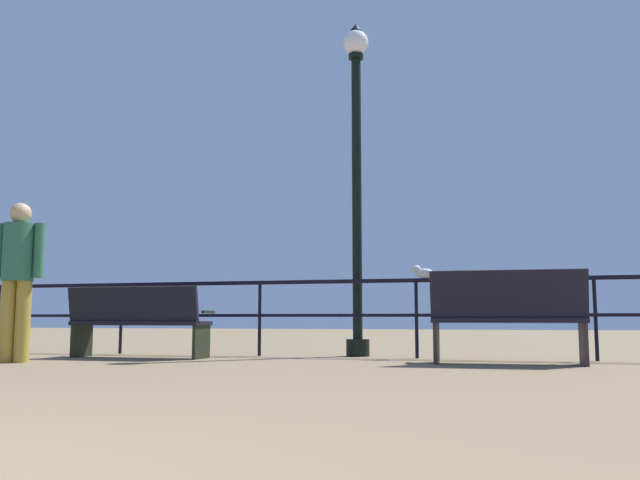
{
  "coord_description": "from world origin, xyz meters",
  "views": [
    {
      "loc": [
        2.15,
        -0.97,
        0.49
      ],
      "look_at": [
        -0.07,
        7.0,
        1.45
      ],
      "focal_mm": 37.9,
      "sensor_mm": 36.0,
      "label": 1
    }
  ],
  "objects_px": {
    "bench_near_right": "(508,313)",
    "seagull_on_rail": "(423,272)",
    "bench_near_left": "(137,318)",
    "person_by_bench": "(18,270)",
    "lamppost_center": "(357,163)"
  },
  "relations": [
    {
      "from": "bench_near_right",
      "to": "seagull_on_rail",
      "type": "bearing_deg",
      "value": 137.17
    },
    {
      "from": "bench_near_right",
      "to": "lamppost_center",
      "type": "relative_size",
      "value": 0.36
    },
    {
      "from": "bench_near_left",
      "to": "seagull_on_rail",
      "type": "distance_m",
      "value": 3.63
    },
    {
      "from": "bench_near_right",
      "to": "bench_near_left",
      "type": "bearing_deg",
      "value": 179.89
    },
    {
      "from": "person_by_bench",
      "to": "bench_near_right",
      "type": "bearing_deg",
      "value": 11.78
    },
    {
      "from": "lamppost_center",
      "to": "seagull_on_rail",
      "type": "distance_m",
      "value": 1.77
    },
    {
      "from": "bench_near_right",
      "to": "seagull_on_rail",
      "type": "relative_size",
      "value": 4.52
    },
    {
      "from": "person_by_bench",
      "to": "lamppost_center",
      "type": "bearing_deg",
      "value": 33.67
    },
    {
      "from": "person_by_bench",
      "to": "seagull_on_rail",
      "type": "height_order",
      "value": "person_by_bench"
    },
    {
      "from": "bench_near_right",
      "to": "lamppost_center",
      "type": "xyz_separation_m",
      "value": [
        -1.9,
        1.17,
        2.03
      ]
    },
    {
      "from": "lamppost_center",
      "to": "bench_near_left",
      "type": "bearing_deg",
      "value": -155.55
    },
    {
      "from": "lamppost_center",
      "to": "person_by_bench",
      "type": "xyz_separation_m",
      "value": [
        -3.43,
        -2.29,
        -1.54
      ]
    },
    {
      "from": "bench_near_left",
      "to": "bench_near_right",
      "type": "distance_m",
      "value": 4.46
    },
    {
      "from": "bench_near_left",
      "to": "seagull_on_rail",
      "type": "height_order",
      "value": "seagull_on_rail"
    },
    {
      "from": "bench_near_left",
      "to": "person_by_bench",
      "type": "relative_size",
      "value": 0.98
    }
  ]
}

